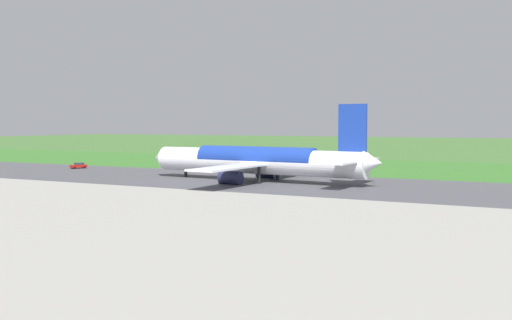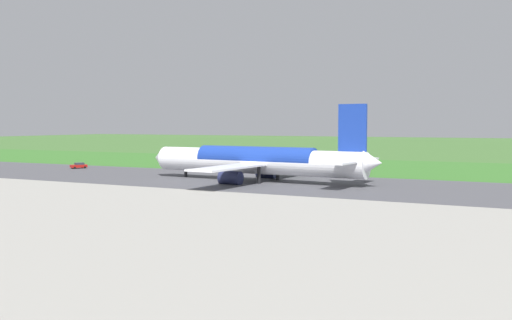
{
  "view_description": "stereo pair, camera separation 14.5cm",
  "coord_description": "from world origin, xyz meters",
  "px_view_note": "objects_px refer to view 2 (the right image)",
  "views": [
    {
      "loc": [
        -46.8,
        106.79,
        12.15
      ],
      "look_at": [
        5.93,
        0.0,
        4.5
      ],
      "focal_mm": 40.21,
      "sensor_mm": 36.0,
      "label": 1
    },
    {
      "loc": [
        -46.93,
        106.72,
        12.15
      ],
      "look_at": [
        5.93,
        0.0,
        4.5
      ],
      "focal_mm": 40.21,
      "sensor_mm": 36.0,
      "label": 2
    }
  ],
  "objects_px": {
    "airliner_main": "(258,161)",
    "traffic_cone_orange": "(300,165)",
    "no_stopping_sign": "(313,162)",
    "service_car_followme": "(79,165)"
  },
  "relations": [
    {
      "from": "airliner_main",
      "to": "traffic_cone_orange",
      "type": "bearing_deg",
      "value": -79.08
    },
    {
      "from": "traffic_cone_orange",
      "to": "no_stopping_sign",
      "type": "bearing_deg",
      "value": 153.98
    },
    {
      "from": "service_car_followme",
      "to": "traffic_cone_orange",
      "type": "xyz_separation_m",
      "value": [
        -49.42,
        -35.44,
        -0.57
      ]
    },
    {
      "from": "airliner_main",
      "to": "traffic_cone_orange",
      "type": "xyz_separation_m",
      "value": [
        8.65,
        -44.8,
        -4.08
      ]
    },
    {
      "from": "service_car_followme",
      "to": "no_stopping_sign",
      "type": "height_order",
      "value": "no_stopping_sign"
    },
    {
      "from": "airliner_main",
      "to": "no_stopping_sign",
      "type": "bearing_deg",
      "value": -85.18
    },
    {
      "from": "airliner_main",
      "to": "traffic_cone_orange",
      "type": "height_order",
      "value": "airliner_main"
    },
    {
      "from": "no_stopping_sign",
      "to": "traffic_cone_orange",
      "type": "height_order",
      "value": "no_stopping_sign"
    },
    {
      "from": "airliner_main",
      "to": "no_stopping_sign",
      "type": "distance_m",
      "value": 42.58
    },
    {
      "from": "service_car_followme",
      "to": "no_stopping_sign",
      "type": "bearing_deg",
      "value": -148.83
    }
  ]
}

